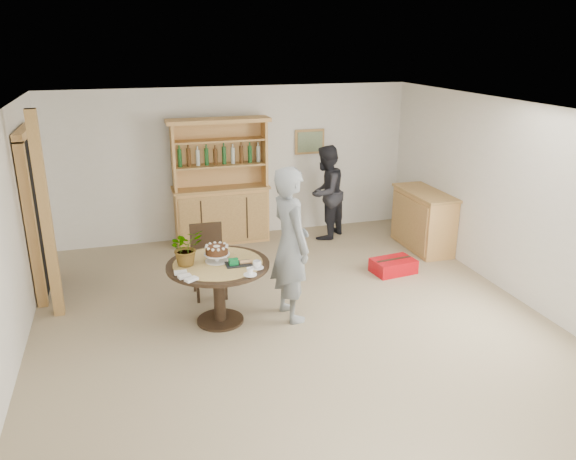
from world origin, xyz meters
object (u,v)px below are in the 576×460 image
at_px(hutch, 221,201).
at_px(red_suitcase, 393,266).
at_px(sideboard, 423,220).
at_px(adult_person, 326,192).
at_px(dining_chair, 208,255).
at_px(teen_boy, 291,244).
at_px(dining_table, 218,275).

distance_m(hutch, red_suitcase, 3.01).
distance_m(sideboard, adult_person, 1.65).
xyz_separation_m(dining_chair, adult_person, (2.24, 1.64, 0.25)).
height_order(hutch, sideboard, hutch).
bearing_deg(dining_chair, hutch, 75.77).
bearing_deg(sideboard, dining_chair, -168.57).
distance_m(sideboard, red_suitcase, 1.26).
xyz_separation_m(hutch, red_suitcase, (2.14, -2.03, -0.59)).
height_order(teen_boy, adult_person, teen_boy).
bearing_deg(teen_boy, dining_chair, 33.93).
relative_size(hutch, adult_person, 1.29).
distance_m(teen_boy, adult_person, 2.93).
relative_size(teen_boy, red_suitcase, 2.90).
xyz_separation_m(dining_chair, teen_boy, (0.85, -0.93, 0.40)).
bearing_deg(hutch, teen_boy, -83.67).
bearing_deg(hutch, sideboard, -22.21).
bearing_deg(dining_chair, adult_person, 37.17).
relative_size(dining_table, red_suitcase, 1.86).
bearing_deg(dining_chair, teen_boy, -46.77).
relative_size(dining_chair, red_suitcase, 1.47).
distance_m(dining_chair, adult_person, 2.79).
bearing_deg(dining_table, sideboard, 23.49).
bearing_deg(teen_boy, red_suitcase, -73.18).
bearing_deg(adult_person, dining_table, 5.67).
relative_size(adult_person, red_suitcase, 2.45).
bearing_deg(red_suitcase, hutch, 129.47).
bearing_deg(dining_chair, red_suitcase, -0.70).
height_order(hutch, adult_person, hutch).
xyz_separation_m(hutch, dining_chair, (-0.53, -1.96, -0.15)).
bearing_deg(hutch, dining_chair, -105.06).
relative_size(hutch, sideboard, 1.62).
height_order(hutch, red_suitcase, hutch).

